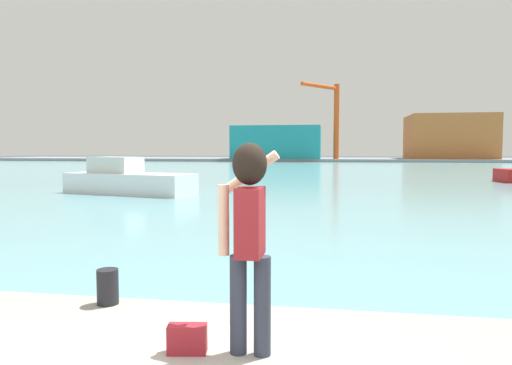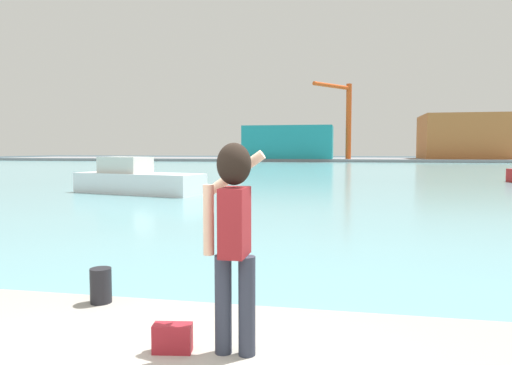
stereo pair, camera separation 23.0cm
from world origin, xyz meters
The scene contains 10 objects.
ground_plane centered at (0.00, 50.00, 0.00)m, with size 220.00×220.00×0.00m, color #334751.
harbor_water centered at (0.00, 52.00, 0.01)m, with size 140.00×100.00×0.02m, color #6BA8B2.
far_shore_dock centered at (0.00, 92.00, 0.27)m, with size 140.00×20.00×0.54m, color gray.
person_photographer centered at (0.45, 0.80, 1.68)m, with size 0.52×0.55×1.74m.
handbag centered at (-0.06, 0.72, 0.73)m, with size 0.32×0.14×0.24m, color maroon.
harbor_bollard centered at (-1.30, 1.77, 0.80)m, with size 0.23×0.23×0.38m, color black.
boat_moored centered at (-9.40, 19.80, 0.71)m, with size 7.28×3.84×1.89m.
warehouse_left centered at (-9.64, 86.51, 3.63)m, with size 16.65×8.81×6.19m, color teal.
warehouse_right centered at (22.88, 91.83, 4.68)m, with size 15.03×12.96×8.29m, color #B26633.
port_crane centered at (0.82, 84.20, 8.96)m, with size 6.65×8.47×13.72m.
Camera 2 is at (1.34, -2.86, 2.30)m, focal length 32.83 mm.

